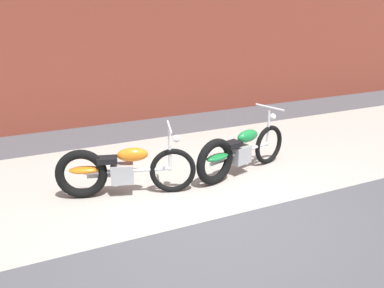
% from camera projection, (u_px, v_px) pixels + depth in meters
% --- Properties ---
extents(ground_plane, '(80.00, 80.00, 0.00)m').
position_uv_depth(ground_plane, '(221.00, 218.00, 5.38)').
color(ground_plane, '#47474C').
extents(sidewalk_slab, '(36.00, 3.50, 0.01)m').
position_uv_depth(sidewalk_slab, '(170.00, 171.00, 6.87)').
color(sidewalk_slab, '#9E998E').
rests_on(sidewalk_slab, ground).
extents(brick_building_wall, '(36.00, 0.50, 5.41)m').
position_uv_depth(brick_building_wall, '(106.00, 0.00, 8.93)').
color(brick_building_wall, brown).
rests_on(brick_building_wall, ground).
extents(motorcycle_orange, '(1.95, 0.83, 1.03)m').
position_uv_depth(motorcycle_orange, '(117.00, 170.00, 5.89)').
color(motorcycle_orange, black).
rests_on(motorcycle_orange, ground).
extents(motorcycle_green, '(1.96, 0.79, 1.03)m').
position_uv_depth(motorcycle_green, '(237.00, 152.00, 6.58)').
color(motorcycle_green, black).
rests_on(motorcycle_green, ground).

